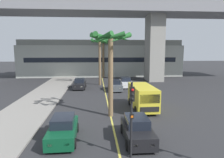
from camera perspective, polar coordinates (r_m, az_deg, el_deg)
sidewalk_left at (r=20.13m, az=-24.18°, el=-9.41°), size 4.80×80.00×0.15m
lane_stripe_center at (r=26.75m, az=-1.70°, el=-4.64°), size 0.14×56.00×0.01m
bridge_overpass at (r=39.68m, az=-1.43°, el=18.70°), size 76.89×8.00×16.71m
pier_building_backdrop at (r=48.30m, az=-3.03°, el=5.80°), size 36.53×8.04×8.16m
car_queue_front at (r=13.81m, az=7.01°, el=-13.88°), size 1.86×4.11×1.56m
car_queue_second at (r=31.90m, az=-9.04°, el=-1.37°), size 1.89×4.13×1.56m
car_queue_third at (r=32.84m, az=3.85°, el=-1.02°), size 1.89×4.13×1.56m
car_queue_fourth at (r=30.06m, az=0.86°, el=-1.84°), size 1.94×4.15×1.56m
car_queue_fifth at (r=14.14m, az=-13.50°, el=-13.51°), size 1.92×4.14×1.56m
delivery_van at (r=20.62m, az=8.53°, el=-4.89°), size 2.24×5.29×2.36m
traffic_light_median_near at (r=10.96m, az=5.53°, el=-8.69°), size 0.24×0.37×4.20m
palm_tree_near_median at (r=17.71m, az=-0.45°, el=8.72°), size 3.66×3.66×7.49m
palm_tree_mid_median at (r=34.36m, az=-3.46°, el=8.62°), size 3.31×3.43×7.90m
palm_tree_far_median at (r=43.99m, az=-2.48°, el=8.64°), size 2.64×2.69×8.21m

